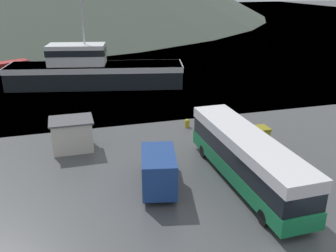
{
  "coord_description": "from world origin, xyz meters",
  "views": [
    {
      "loc": [
        -11.18,
        -13.08,
        12.25
      ],
      "look_at": [
        -4.05,
        12.1,
        2.0
      ],
      "focal_mm": 40.0,
      "sensor_mm": 36.0,
      "label": 1
    }
  ],
  "objects_px": {
    "storage_bin": "(260,135)",
    "delivery_van": "(158,168)",
    "dock_kiosk": "(72,134)",
    "tour_bus": "(246,157)",
    "small_boat": "(6,66)",
    "fishing_boat": "(93,70)"
  },
  "relations": [
    {
      "from": "delivery_van",
      "to": "fishing_boat",
      "type": "xyz_separation_m",
      "value": [
        -1.68,
        25.6,
        0.66
      ]
    },
    {
      "from": "tour_bus",
      "to": "small_boat",
      "type": "distance_m",
      "value": 43.89
    },
    {
      "from": "delivery_van",
      "to": "small_boat",
      "type": "relative_size",
      "value": 0.86
    },
    {
      "from": "dock_kiosk",
      "to": "small_boat",
      "type": "distance_m",
      "value": 32.45
    },
    {
      "from": "tour_bus",
      "to": "dock_kiosk",
      "type": "distance_m",
      "value": 13.34
    },
    {
      "from": "dock_kiosk",
      "to": "delivery_van",
      "type": "bearing_deg",
      "value": -55.95
    },
    {
      "from": "fishing_boat",
      "to": "small_boat",
      "type": "xyz_separation_m",
      "value": [
        -11.53,
        13.07,
        -1.48
      ]
    },
    {
      "from": "delivery_van",
      "to": "dock_kiosk",
      "type": "distance_m",
      "value": 8.81
    },
    {
      "from": "delivery_van",
      "to": "small_boat",
      "type": "bearing_deg",
      "value": 120.59
    },
    {
      "from": "delivery_van",
      "to": "fishing_boat",
      "type": "relative_size",
      "value": 0.26
    },
    {
      "from": "tour_bus",
      "to": "fishing_boat",
      "type": "xyz_separation_m",
      "value": [
        -7.14,
        26.63,
        0.13
      ]
    },
    {
      "from": "tour_bus",
      "to": "small_boat",
      "type": "relative_size",
      "value": 1.88
    },
    {
      "from": "tour_bus",
      "to": "storage_bin",
      "type": "relative_size",
      "value": 8.82
    },
    {
      "from": "storage_bin",
      "to": "delivery_van",
      "type": "bearing_deg",
      "value": -155.64
    },
    {
      "from": "tour_bus",
      "to": "fishing_boat",
      "type": "distance_m",
      "value": 27.57
    },
    {
      "from": "fishing_boat",
      "to": "delivery_van",
      "type": "bearing_deg",
      "value": 15.8
    },
    {
      "from": "delivery_van",
      "to": "small_boat",
      "type": "xyz_separation_m",
      "value": [
        -13.21,
        38.67,
        -0.82
      ]
    },
    {
      "from": "fishing_boat",
      "to": "small_boat",
      "type": "distance_m",
      "value": 17.49
    },
    {
      "from": "storage_bin",
      "to": "dock_kiosk",
      "type": "relative_size",
      "value": 0.43
    },
    {
      "from": "dock_kiosk",
      "to": "small_boat",
      "type": "bearing_deg",
      "value": 104.78
    },
    {
      "from": "fishing_boat",
      "to": "dock_kiosk",
      "type": "xyz_separation_m",
      "value": [
        -3.26,
        -18.3,
        -0.75
      ]
    },
    {
      "from": "fishing_boat",
      "to": "small_boat",
      "type": "height_order",
      "value": "fishing_boat"
    }
  ]
}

